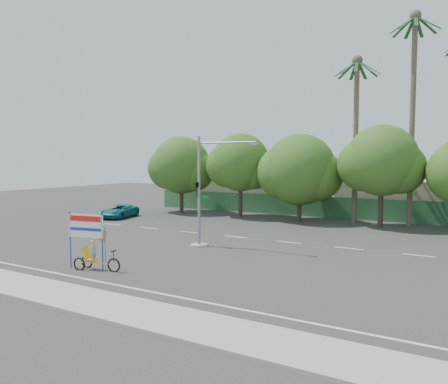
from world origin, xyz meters
The scene contains 14 objects.
ground centered at (0.00, 0.00, 0.00)m, with size 120.00×120.00×0.00m, color #33302D.
sidewalk_near centered at (0.00, -7.50, 0.06)m, with size 50.00×2.40×0.12m, color gray.
fence centered at (0.00, 21.50, 1.00)m, with size 38.00×0.08×2.00m, color #336B3D.
building_left centered at (-10.00, 26.00, 2.00)m, with size 12.00×8.00×4.00m, color #B3AB8E.
building_right centered at (8.00, 26.00, 1.80)m, with size 14.00×8.00×3.60m, color #B3AB8E.
tree_far_left centered at (-14.05, 18.00, 4.76)m, with size 7.14×6.00×7.96m.
tree_left centered at (-7.05, 18.00, 5.06)m, with size 6.66×5.60×8.07m.
tree_center centered at (-1.05, 18.00, 4.47)m, with size 7.62×6.40×7.85m.
tree_right centered at (5.95, 18.00, 5.24)m, with size 6.90×5.80×8.36m.
palm_tall centered at (8.00, 19.50, 10.46)m, with size 3.73×3.79×17.45m.
palm_short centered at (3.50, 19.50, 8.86)m, with size 3.73×3.79×14.45m.
traffic_signal centered at (-2.20, 3.98, 2.92)m, with size 4.72×1.10×7.00m.
trike_billboard centered at (-3.81, -3.81, 1.18)m, with size 2.94×0.97×2.93m.
pickup_truck centered at (-16.57, 11.52, 0.63)m, with size 2.10×4.55×1.26m, color #106D75.
Camera 1 is at (12.82, -19.07, 5.50)m, focal length 35.00 mm.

